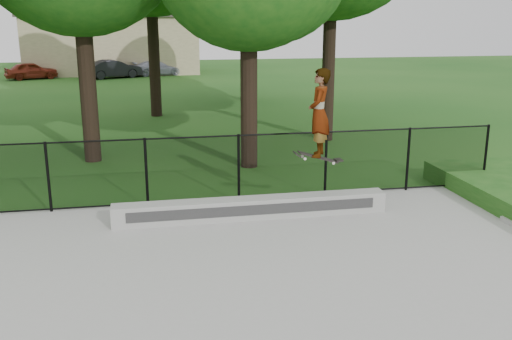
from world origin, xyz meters
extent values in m
cube|color=#979793|center=(2.08, 4.70, 0.27)|extent=(5.58, 0.40, 0.42)
imported|color=maroon|center=(-7.27, 34.34, 0.57)|extent=(3.57, 2.47, 1.13)
imported|color=black|center=(-1.92, 33.99, 0.62)|extent=(3.63, 2.53, 1.23)
imported|color=#ABABC1|center=(0.99, 35.28, 0.52)|extent=(3.58, 2.30, 1.05)
cube|color=black|center=(3.43, 4.68, 1.27)|extent=(0.81, 0.23, 0.27)
imported|color=#AEDDE4|center=(3.43, 4.68, 2.17)|extent=(0.64, 0.75, 1.76)
cylinder|color=black|center=(-2.00, 5.90, 0.81)|extent=(0.06, 0.06, 1.50)
cylinder|color=black|center=(0.00, 5.90, 0.81)|extent=(0.06, 0.06, 1.50)
cylinder|color=black|center=(2.00, 5.90, 0.81)|extent=(0.06, 0.06, 1.50)
cylinder|color=black|center=(4.00, 5.90, 0.81)|extent=(0.06, 0.06, 1.50)
cylinder|color=black|center=(6.00, 5.90, 0.81)|extent=(0.06, 0.06, 1.50)
cylinder|color=black|center=(8.00, 5.90, 0.81)|extent=(0.06, 0.06, 1.50)
cylinder|color=black|center=(0.00, 5.90, 1.53)|extent=(16.00, 0.04, 0.04)
cylinder|color=black|center=(0.00, 5.90, 0.11)|extent=(16.00, 0.04, 0.04)
cube|color=black|center=(0.00, 5.90, 0.81)|extent=(16.00, 0.01, 1.50)
cylinder|color=black|center=(-1.50, 10.50, 2.38)|extent=(0.44, 0.44, 4.75)
cylinder|color=black|center=(2.80, 9.00, 2.13)|extent=(0.44, 0.44, 4.27)
cylinder|color=black|center=(6.00, 12.00, 2.65)|extent=(0.44, 0.44, 5.30)
cylinder|color=black|center=(0.50, 18.00, 2.73)|extent=(0.44, 0.44, 5.46)
cylinder|color=black|center=(5.00, 22.00, 2.03)|extent=(0.44, 0.44, 4.06)
cube|color=#C7B38B|center=(-2.00, 38.00, 2.00)|extent=(12.00, 6.00, 4.00)
cube|color=#3F3833|center=(-2.00, 38.00, 4.15)|extent=(12.40, 6.40, 0.30)
camera|label=1|loc=(0.05, -6.06, 4.01)|focal=40.00mm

